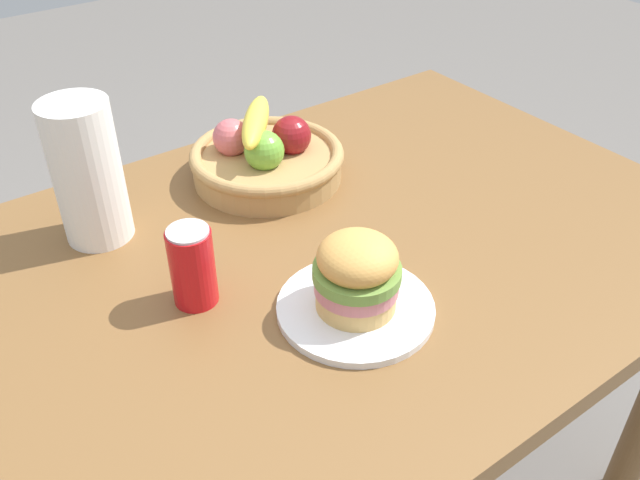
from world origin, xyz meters
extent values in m
cube|color=brown|center=(0.00, 0.00, 0.73)|extent=(1.40, 0.90, 0.04)
cylinder|color=brown|center=(0.62, 0.37, 0.35)|extent=(0.07, 0.07, 0.71)
cylinder|color=white|center=(-0.02, -0.15, 0.76)|extent=(0.23, 0.23, 0.01)
cylinder|color=#DBAD60|center=(-0.02, -0.15, 0.78)|extent=(0.12, 0.12, 0.03)
cylinder|color=#C67075|center=(-0.02, -0.15, 0.80)|extent=(0.12, 0.12, 0.02)
cylinder|color=olive|center=(-0.02, -0.15, 0.82)|extent=(0.13, 0.13, 0.02)
ellipsoid|color=#DF9F4D|center=(-0.02, -0.15, 0.85)|extent=(0.11, 0.11, 0.06)
cylinder|color=red|center=(-0.20, 0.01, 0.81)|extent=(0.07, 0.07, 0.12)
cylinder|color=silver|center=(-0.20, 0.01, 0.87)|extent=(0.06, 0.06, 0.00)
cylinder|color=tan|center=(0.08, 0.24, 0.78)|extent=(0.28, 0.28, 0.05)
torus|color=tan|center=(0.08, 0.24, 0.80)|extent=(0.29, 0.29, 0.02)
sphere|color=maroon|center=(0.13, 0.23, 0.83)|extent=(0.07, 0.07, 0.07)
sphere|color=#D16066|center=(0.03, 0.30, 0.83)|extent=(0.07, 0.07, 0.07)
sphere|color=#6BAD38|center=(0.06, 0.22, 0.83)|extent=(0.07, 0.07, 0.07)
ellipsoid|color=yellow|center=(0.07, 0.27, 0.86)|extent=(0.16, 0.19, 0.05)
cylinder|color=white|center=(-0.25, 0.25, 0.87)|extent=(0.11, 0.11, 0.24)
camera|label=1|loc=(-0.50, -0.72, 1.42)|focal=37.94mm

